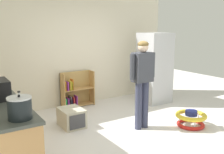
{
  "coord_description": "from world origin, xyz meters",
  "views": [
    {
      "loc": [
        -2.71,
        -3.47,
        1.94
      ],
      "look_at": [
        -0.04,
        0.69,
        0.96
      ],
      "focal_mm": 41.12,
      "sensor_mm": 36.0,
      "label": 1
    }
  ],
  "objects_px": {
    "clear_bottle": "(20,102)",
    "green_cup": "(2,90)",
    "bookshelf": "(75,92)",
    "crock_pot": "(20,108)",
    "kitchen_counter": "(0,131)",
    "standing_person": "(142,77)",
    "pet_carrier": "(72,118)",
    "baby_walker": "(191,118)",
    "refrigerator": "(154,68)"
  },
  "relations": [
    {
      "from": "refrigerator",
      "to": "bookshelf",
      "type": "xyz_separation_m",
      "value": [
        -1.89,
        0.75,
        -0.52
      ]
    },
    {
      "from": "standing_person",
      "to": "pet_carrier",
      "type": "relative_size",
      "value": 3.04
    },
    {
      "from": "bookshelf",
      "to": "refrigerator",
      "type": "bearing_deg",
      "value": -21.61
    },
    {
      "from": "kitchen_counter",
      "to": "baby_walker",
      "type": "relative_size",
      "value": 3.81
    },
    {
      "from": "kitchen_counter",
      "to": "crock_pot",
      "type": "relative_size",
      "value": 8.02
    },
    {
      "from": "bookshelf",
      "to": "baby_walker",
      "type": "xyz_separation_m",
      "value": [
        1.37,
        -2.43,
        -0.21
      ]
    },
    {
      "from": "refrigerator",
      "to": "clear_bottle",
      "type": "xyz_separation_m",
      "value": [
        -3.72,
        -1.64,
        0.11
      ]
    },
    {
      "from": "baby_walker",
      "to": "pet_carrier",
      "type": "bearing_deg",
      "value": 147.55
    },
    {
      "from": "kitchen_counter",
      "to": "clear_bottle",
      "type": "relative_size",
      "value": 9.35
    },
    {
      "from": "refrigerator",
      "to": "standing_person",
      "type": "xyz_separation_m",
      "value": [
        -1.41,
        -1.23,
        0.12
      ]
    },
    {
      "from": "bookshelf",
      "to": "baby_walker",
      "type": "distance_m",
      "value": 2.79
    },
    {
      "from": "kitchen_counter",
      "to": "crock_pot",
      "type": "distance_m",
      "value": 1.09
    },
    {
      "from": "standing_person",
      "to": "baby_walker",
      "type": "distance_m",
      "value": 1.31
    },
    {
      "from": "baby_walker",
      "to": "pet_carrier",
      "type": "xyz_separation_m",
      "value": [
        -1.98,
        1.26,
        0.02
      ]
    },
    {
      "from": "baby_walker",
      "to": "refrigerator",
      "type": "bearing_deg",
      "value": 72.69
    },
    {
      "from": "bookshelf",
      "to": "crock_pot",
      "type": "bearing_deg",
      "value": -125.09
    },
    {
      "from": "kitchen_counter",
      "to": "pet_carrier",
      "type": "bearing_deg",
      "value": 24.34
    },
    {
      "from": "bookshelf",
      "to": "pet_carrier",
      "type": "height_order",
      "value": "bookshelf"
    },
    {
      "from": "green_cup",
      "to": "baby_walker",
      "type": "bearing_deg",
      "value": -17.69
    },
    {
      "from": "refrigerator",
      "to": "standing_person",
      "type": "relative_size",
      "value": 1.06
    },
    {
      "from": "pet_carrier",
      "to": "baby_walker",
      "type": "bearing_deg",
      "value": -32.45
    },
    {
      "from": "refrigerator",
      "to": "standing_person",
      "type": "bearing_deg",
      "value": -138.91
    },
    {
      "from": "pet_carrier",
      "to": "green_cup",
      "type": "height_order",
      "value": "green_cup"
    },
    {
      "from": "baby_walker",
      "to": "clear_bottle",
      "type": "distance_m",
      "value": 3.31
    },
    {
      "from": "baby_walker",
      "to": "clear_bottle",
      "type": "height_order",
      "value": "clear_bottle"
    },
    {
      "from": "bookshelf",
      "to": "clear_bottle",
      "type": "relative_size",
      "value": 3.46
    },
    {
      "from": "kitchen_counter",
      "to": "clear_bottle",
      "type": "distance_m",
      "value": 0.82
    },
    {
      "from": "kitchen_counter",
      "to": "crock_pot",
      "type": "xyz_separation_m",
      "value": [
        0.11,
        -0.91,
        0.58
      ]
    },
    {
      "from": "kitchen_counter",
      "to": "pet_carrier",
      "type": "xyz_separation_m",
      "value": [
        1.4,
        0.63,
        -0.27
      ]
    },
    {
      "from": "standing_person",
      "to": "green_cup",
      "type": "height_order",
      "value": "standing_person"
    },
    {
      "from": "green_cup",
      "to": "clear_bottle",
      "type": "bearing_deg",
      "value": -87.78
    },
    {
      "from": "baby_walker",
      "to": "standing_person",
      "type": "bearing_deg",
      "value": 152.95
    },
    {
      "from": "pet_carrier",
      "to": "green_cup",
      "type": "bearing_deg",
      "value": -169.77
    },
    {
      "from": "clear_bottle",
      "to": "green_cup",
      "type": "height_order",
      "value": "clear_bottle"
    },
    {
      "from": "bookshelf",
      "to": "baby_walker",
      "type": "height_order",
      "value": "bookshelf"
    },
    {
      "from": "crock_pot",
      "to": "green_cup",
      "type": "distance_m",
      "value": 1.32
    },
    {
      "from": "crock_pot",
      "to": "standing_person",
      "type": "bearing_deg",
      "value": 17.1
    },
    {
      "from": "clear_bottle",
      "to": "baby_walker",
      "type": "bearing_deg",
      "value": -0.72
    },
    {
      "from": "standing_person",
      "to": "pet_carrier",
      "type": "xyz_separation_m",
      "value": [
        -1.1,
        0.81,
        -0.83
      ]
    },
    {
      "from": "refrigerator",
      "to": "baby_walker",
      "type": "relative_size",
      "value": 2.95
    },
    {
      "from": "baby_walker",
      "to": "green_cup",
      "type": "height_order",
      "value": "green_cup"
    },
    {
      "from": "standing_person",
      "to": "green_cup",
      "type": "distance_m",
      "value": 2.43
    },
    {
      "from": "kitchen_counter",
      "to": "standing_person",
      "type": "bearing_deg",
      "value": -4.03
    },
    {
      "from": "standing_person",
      "to": "crock_pot",
      "type": "distance_m",
      "value": 2.5
    },
    {
      "from": "refrigerator",
      "to": "standing_person",
      "type": "height_order",
      "value": "refrigerator"
    },
    {
      "from": "refrigerator",
      "to": "baby_walker",
      "type": "bearing_deg",
      "value": -107.31
    },
    {
      "from": "kitchen_counter",
      "to": "refrigerator",
      "type": "bearing_deg",
      "value": 15.05
    },
    {
      "from": "baby_walker",
      "to": "clear_bottle",
      "type": "relative_size",
      "value": 2.46
    },
    {
      "from": "standing_person",
      "to": "pet_carrier",
      "type": "bearing_deg",
      "value": 143.64
    },
    {
      "from": "bookshelf",
      "to": "green_cup",
      "type": "bearing_deg",
      "value": -143.32
    }
  ]
}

